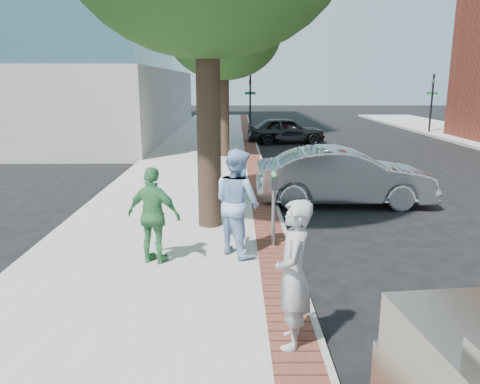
{
  "coord_description": "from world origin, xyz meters",
  "views": [
    {
      "loc": [
        -0.01,
        -8.25,
        3.3
      ],
      "look_at": [
        0.07,
        0.65,
        1.2
      ],
      "focal_mm": 35.0,
      "sensor_mm": 36.0,
      "label": 1
    }
  ],
  "objects_px": {
    "parking_meter": "(274,193)",
    "person_officer": "(237,202)",
    "bg_car": "(286,130)",
    "sedan_silver": "(344,176)",
    "person_gray": "(293,274)",
    "person_green": "(154,216)"
  },
  "relations": [
    {
      "from": "parking_meter",
      "to": "person_officer",
      "type": "xyz_separation_m",
      "value": [
        -0.71,
        -0.43,
        -0.06
      ]
    },
    {
      "from": "bg_car",
      "to": "person_officer",
      "type": "bearing_deg",
      "value": 165.08
    },
    {
      "from": "sedan_silver",
      "to": "bg_car",
      "type": "bearing_deg",
      "value": 1.95
    },
    {
      "from": "person_officer",
      "to": "parking_meter",
      "type": "bearing_deg",
      "value": -97.41
    },
    {
      "from": "sedan_silver",
      "to": "bg_car",
      "type": "relative_size",
      "value": 1.12
    },
    {
      "from": "person_gray",
      "to": "sedan_silver",
      "type": "relative_size",
      "value": 0.39
    },
    {
      "from": "parking_meter",
      "to": "bg_car",
      "type": "xyz_separation_m",
      "value": [
        2.01,
        16.92,
        -0.49
      ]
    },
    {
      "from": "person_gray",
      "to": "bg_car",
      "type": "distance_m",
      "value": 20.6
    },
    {
      "from": "person_officer",
      "to": "bg_car",
      "type": "bearing_deg",
      "value": -47.72
    },
    {
      "from": "parking_meter",
      "to": "person_green",
      "type": "bearing_deg",
      "value": -158.31
    },
    {
      "from": "person_green",
      "to": "sedan_silver",
      "type": "height_order",
      "value": "person_green"
    },
    {
      "from": "parking_meter",
      "to": "person_gray",
      "type": "relative_size",
      "value": 0.81
    },
    {
      "from": "person_gray",
      "to": "sedan_silver",
      "type": "height_order",
      "value": "person_gray"
    },
    {
      "from": "person_officer",
      "to": "sedan_silver",
      "type": "bearing_deg",
      "value": -73.84
    },
    {
      "from": "sedan_silver",
      "to": "person_officer",
      "type": "bearing_deg",
      "value": 146.05
    },
    {
      "from": "bg_car",
      "to": "person_gray",
      "type": "bearing_deg",
      "value": 168.24
    },
    {
      "from": "person_green",
      "to": "sedan_silver",
      "type": "distance_m",
      "value": 6.36
    },
    {
      "from": "sedan_silver",
      "to": "parking_meter",
      "type": "bearing_deg",
      "value": 150.42
    },
    {
      "from": "person_officer",
      "to": "bg_car",
      "type": "relative_size",
      "value": 0.47
    },
    {
      "from": "person_officer",
      "to": "sedan_silver",
      "type": "height_order",
      "value": "person_officer"
    },
    {
      "from": "sedan_silver",
      "to": "bg_car",
      "type": "xyz_separation_m",
      "value": [
        -0.2,
        13.19,
        -0.06
      ]
    },
    {
      "from": "bg_car",
      "to": "person_green",
      "type": "bearing_deg",
      "value": 160.74
    }
  ]
}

